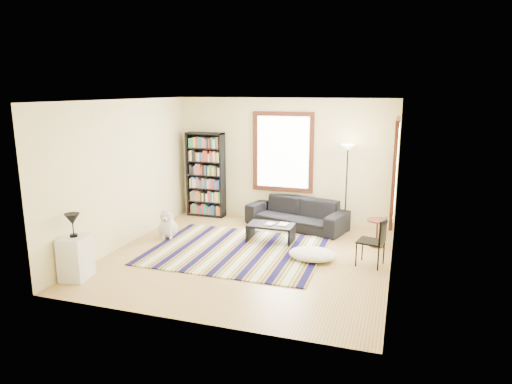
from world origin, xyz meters
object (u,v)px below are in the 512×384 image
(bookshelf, at_px, (206,175))
(folding_chair, at_px, (371,242))
(floor_lamp, at_px, (346,188))
(floor_cushion, at_px, (312,254))
(side_table, at_px, (377,233))
(coffee_table, at_px, (271,233))
(white_cabinet, at_px, (76,258))
(dog, at_px, (168,223))
(sofa, at_px, (297,213))

(bookshelf, relative_size, folding_chair, 2.33)
(bookshelf, bearing_deg, floor_lamp, -2.93)
(floor_cushion, bearing_deg, folding_chair, 3.63)
(floor_cushion, xyz_separation_m, floor_lamp, (0.32, 1.96, 0.82))
(floor_lamp, bearing_deg, side_table, -49.60)
(coffee_table, bearing_deg, bookshelf, 145.42)
(floor_lamp, bearing_deg, white_cabinet, -133.95)
(bookshelf, bearing_deg, coffee_table, -34.58)
(folding_chair, height_order, dog, folding_chair)
(bookshelf, bearing_deg, dog, -92.28)
(coffee_table, distance_m, side_table, 2.07)
(folding_chair, distance_m, dog, 4.08)
(sofa, height_order, floor_lamp, floor_lamp)
(bookshelf, height_order, dog, bookshelf)
(floor_cushion, height_order, dog, dog)
(side_table, bearing_deg, dog, -169.60)
(sofa, xyz_separation_m, white_cabinet, (-2.74, -3.82, 0.03))
(sofa, xyz_separation_m, coffee_table, (-0.27, -1.12, -0.14))
(sofa, distance_m, floor_lamp, 1.21)
(coffee_table, distance_m, floor_lamp, 1.94)
(coffee_table, xyz_separation_m, floor_cushion, (0.99, -0.74, -0.07))
(bookshelf, height_order, coffee_table, bookshelf)
(folding_chair, xyz_separation_m, white_cabinet, (-4.45, -2.03, -0.08))
(white_cabinet, bearing_deg, floor_cushion, 19.99)
(bookshelf, xyz_separation_m, folding_chair, (3.99, -2.06, -0.57))
(floor_cushion, distance_m, white_cabinet, 3.98)
(sofa, height_order, coffee_table, sofa)
(coffee_table, relative_size, side_table, 1.67)
(sofa, distance_m, bookshelf, 2.39)
(coffee_table, distance_m, floor_cushion, 1.23)
(floor_lamp, xyz_separation_m, folding_chair, (0.67, -1.89, -0.50))
(floor_lamp, xyz_separation_m, dog, (-3.39, -1.60, -0.62))
(sofa, relative_size, floor_cushion, 2.56)
(side_table, bearing_deg, white_cabinet, -145.68)
(side_table, height_order, white_cabinet, white_cabinet)
(white_cabinet, bearing_deg, sofa, 44.77)
(dog, bearing_deg, side_table, -9.44)
(sofa, bearing_deg, bookshelf, -171.30)
(side_table, bearing_deg, coffee_table, -169.67)
(folding_chair, bearing_deg, floor_cushion, -164.51)
(side_table, bearing_deg, floor_cushion, -133.27)
(floor_cushion, distance_m, dog, 3.10)
(floor_lamp, bearing_deg, sofa, -174.52)
(floor_lamp, bearing_deg, bookshelf, 177.07)
(coffee_table, bearing_deg, dog, -169.52)
(side_table, bearing_deg, bookshelf, 165.87)
(floor_lamp, relative_size, folding_chair, 2.16)
(bookshelf, xyz_separation_m, floor_lamp, (3.32, -0.17, -0.07))
(sofa, xyz_separation_m, folding_chair, (1.71, -1.79, 0.11))
(floor_lamp, relative_size, side_table, 3.44)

